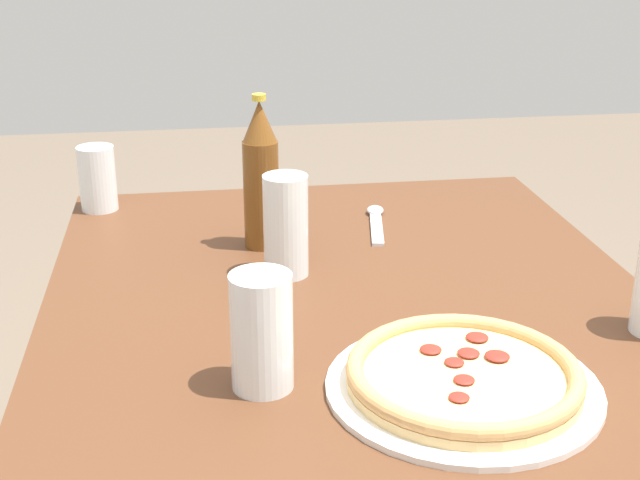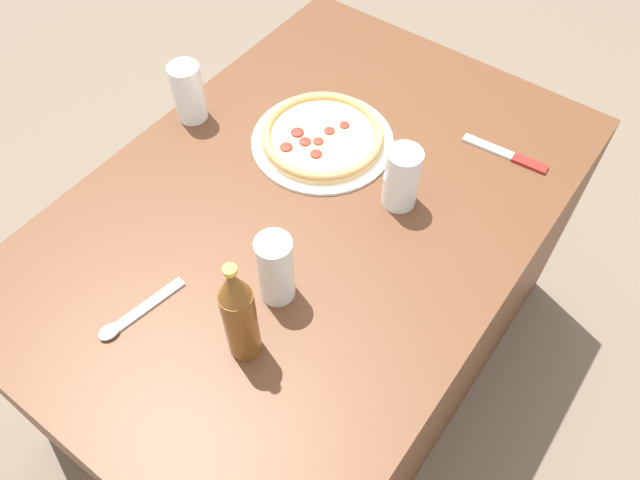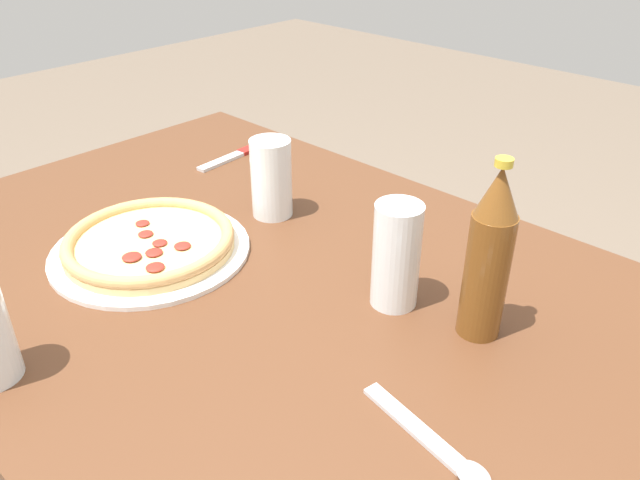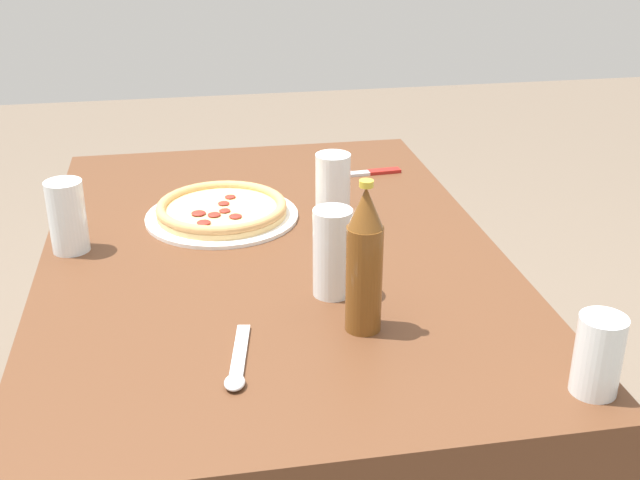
{
  "view_description": "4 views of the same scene",
  "coord_description": "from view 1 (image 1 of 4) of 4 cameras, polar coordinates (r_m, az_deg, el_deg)",
  "views": [
    {
      "loc": [
        1.03,
        -0.21,
        1.25
      ],
      "look_at": [
        -0.11,
        -0.04,
        0.8
      ],
      "focal_mm": 50.0,
      "sensor_mm": 36.0,
      "label": 1
    },
    {
      "loc": [
        -0.66,
        -0.51,
        1.72
      ],
      "look_at": [
        -0.08,
        -0.09,
        0.74
      ],
      "focal_mm": 35.0,
      "sensor_mm": 36.0,
      "label": 2
    },
    {
      "loc": [
        -0.63,
        0.52,
        1.24
      ],
      "look_at": [
        -0.11,
        -0.03,
        0.8
      ],
      "focal_mm": 35.0,
      "sensor_mm": 36.0,
      "label": 3
    },
    {
      "loc": [
        -1.41,
        0.15,
        1.37
      ],
      "look_at": [
        -0.12,
        -0.08,
        0.77
      ],
      "focal_mm": 45.0,
      "sensor_mm": 36.0,
      "label": 4
    }
  ],
  "objects": [
    {
      "name": "beer_bottle",
      "position": [
        1.43,
        -3.81,
        4.1
      ],
      "size": [
        0.06,
        0.06,
        0.25
      ],
      "color": "brown",
      "rests_on": "table"
    },
    {
      "name": "glass_iced_tea",
      "position": [
        1.67,
        -14.04,
        3.72
      ],
      "size": [
        0.07,
        0.07,
        0.12
      ],
      "color": "white",
      "rests_on": "table"
    },
    {
      "name": "glass_cola",
      "position": [
        1.33,
        -2.2,
        0.71
      ],
      "size": [
        0.07,
        0.07,
        0.16
      ],
      "color": "white",
      "rests_on": "table"
    },
    {
      "name": "pizza_margherita",
      "position": [
        1.05,
        9.19,
        -8.66
      ],
      "size": [
        0.32,
        0.32,
        0.04
      ],
      "color": "white",
      "rests_on": "table"
    },
    {
      "name": "spoon",
      "position": [
        1.57,
        3.6,
        1.31
      ],
      "size": [
        0.18,
        0.06,
        0.01
      ],
      "color": "silver",
      "rests_on": "table"
    },
    {
      "name": "glass_mango_juice",
      "position": [
        1.03,
        -3.75,
        -6.23
      ],
      "size": [
        0.07,
        0.07,
        0.14
      ],
      "color": "white",
      "rests_on": "table"
    }
  ]
}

